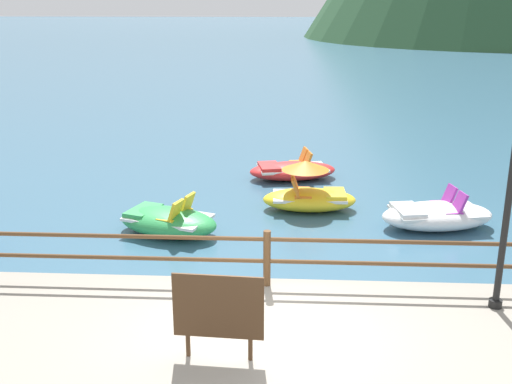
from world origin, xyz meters
The scene contains 7 objects.
ground_plane centered at (0.00, 40.00, 0.00)m, with size 200.00×200.00×0.00m, color #38607A.
dock_railing centered at (0.00, 1.55, 0.99)m, with size 23.92×0.12×0.95m.
sign_board centered at (-0.54, -0.63, 1.13)m, with size 1.18×0.12×1.19m.
pedal_boat_1 centered at (0.82, 6.52, 0.40)m, with size 2.26×1.25×1.21m.
pedal_boat_3 centered at (3.60, 5.44, 0.29)m, with size 2.69×1.75×0.88m.
pedal_boat_6 centered at (0.41, 9.13, 0.24)m, with size 2.64×1.75×0.81m.
pedal_boat_7 centered at (-2.26, 4.76, 0.29)m, with size 2.54×1.96×0.88m.
Camera 1 is at (0.34, -7.72, 4.95)m, focal length 43.76 mm.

